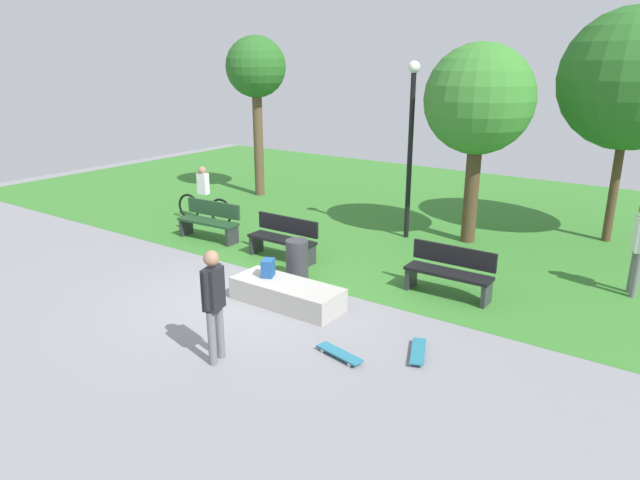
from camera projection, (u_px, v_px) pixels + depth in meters
ground_plane at (251, 297)px, 10.51m from camera, size 28.00×28.00×0.00m
grass_lawn at (427, 211)px, 16.38m from camera, size 26.60×12.91×0.01m
concrete_ledge at (287, 294)px, 10.13m from camera, size 2.06×0.79×0.41m
backpack_on_ledge at (268, 268)px, 10.34m from camera, size 0.30×0.34×0.32m
skater_performing_trick at (214, 298)px, 8.01m from camera, size 0.27×0.42×1.69m
skateboard_by_ledge at (340, 353)px, 8.37m from camera, size 0.82×0.36×0.08m
skateboard_spare at (418, 351)px, 8.43m from camera, size 0.49×0.82×0.08m
park_bench_near_path at (284, 237)px, 12.40m from camera, size 1.60×0.47×0.91m
park_bench_far_right at (210, 220)px, 13.73m from camera, size 1.62×0.56×0.91m
park_bench_near_lamppost at (450, 270)px, 10.46m from camera, size 1.60×0.48×0.91m
tree_leaning_ash at (256, 70)px, 17.19m from camera, size 1.82×1.82×4.86m
tree_tall_oak at (479, 101)px, 12.71m from camera, size 2.46×2.46×4.56m
tree_slender_maple at (631, 80)px, 12.60m from camera, size 3.13×3.13×5.31m
lamp_post at (411, 133)px, 13.26m from camera, size 0.28×0.28×4.15m
trash_bin at (297, 260)px, 11.23m from camera, size 0.44×0.44×0.81m
cyclist_on_bicycle at (204, 198)px, 15.20m from camera, size 1.82×0.25×1.52m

